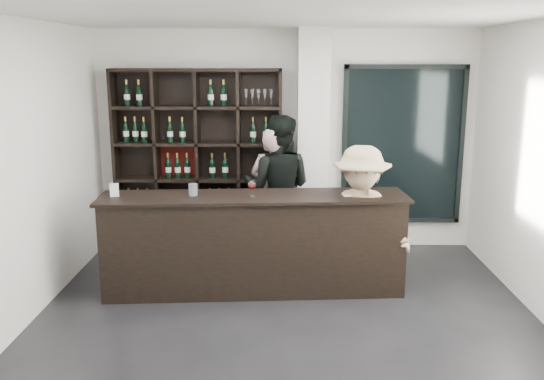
{
  "coord_description": "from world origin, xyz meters",
  "views": [
    {
      "loc": [
        -0.05,
        -4.89,
        2.51
      ],
      "look_at": [
        -0.15,
        1.1,
        1.15
      ],
      "focal_mm": 38.0,
      "sensor_mm": 36.0,
      "label": 1
    }
  ],
  "objects_px": {
    "wine_shelf": "(198,161)",
    "taster_black": "(278,188)",
    "tasting_counter": "(254,244)",
    "taster_pink": "(274,194)",
    "customer": "(360,221)"
  },
  "relations": [
    {
      "from": "wine_shelf",
      "to": "taster_black",
      "type": "height_order",
      "value": "wine_shelf"
    },
    {
      "from": "wine_shelf",
      "to": "tasting_counter",
      "type": "xyz_separation_m",
      "value": [
        0.8,
        -1.47,
        -0.65
      ]
    },
    {
      "from": "tasting_counter",
      "to": "taster_black",
      "type": "bearing_deg",
      "value": 73.13
    },
    {
      "from": "wine_shelf",
      "to": "taster_pink",
      "type": "xyz_separation_m",
      "value": [
        1.0,
        -0.4,
        -0.35
      ]
    },
    {
      "from": "tasting_counter",
      "to": "taster_black",
      "type": "xyz_separation_m",
      "value": [
        0.25,
        1.09,
        0.38
      ]
    },
    {
      "from": "wine_shelf",
      "to": "customer",
      "type": "xyz_separation_m",
      "value": [
        1.94,
        -1.52,
        -0.38
      ]
    },
    {
      "from": "taster_pink",
      "to": "customer",
      "type": "relative_size",
      "value": 1.04
    },
    {
      "from": "taster_black",
      "to": "wine_shelf",
      "type": "bearing_deg",
      "value": -9.72
    },
    {
      "from": "taster_pink",
      "to": "taster_black",
      "type": "relative_size",
      "value": 0.92
    },
    {
      "from": "wine_shelf",
      "to": "customer",
      "type": "height_order",
      "value": "wine_shelf"
    },
    {
      "from": "wine_shelf",
      "to": "customer",
      "type": "distance_m",
      "value": 2.49
    },
    {
      "from": "tasting_counter",
      "to": "taster_black",
      "type": "distance_m",
      "value": 1.18
    },
    {
      "from": "wine_shelf",
      "to": "tasting_counter",
      "type": "distance_m",
      "value": 1.79
    },
    {
      "from": "taster_black",
      "to": "customer",
      "type": "distance_m",
      "value": 1.45
    },
    {
      "from": "taster_pink",
      "to": "customer",
      "type": "height_order",
      "value": "taster_pink"
    }
  ]
}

